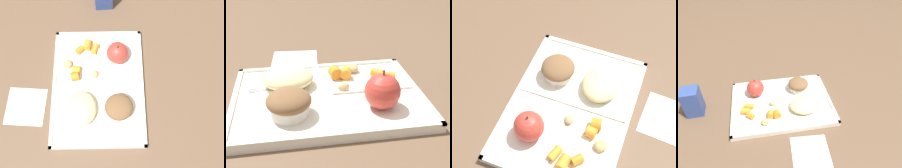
% 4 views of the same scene
% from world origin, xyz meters
% --- Properties ---
extents(ground, '(6.00, 6.00, 0.00)m').
position_xyz_m(ground, '(0.00, 0.00, 0.00)').
color(ground, brown).
extents(lunch_tray, '(0.40, 0.29, 0.02)m').
position_xyz_m(lunch_tray, '(-0.00, -0.00, 0.01)').
color(lunch_tray, white).
rests_on(lunch_tray, ground).
extents(green_apple, '(0.07, 0.07, 0.08)m').
position_xyz_m(green_apple, '(-0.10, 0.06, 0.05)').
color(green_apple, '#C63D33').
rests_on(green_apple, lunch_tray).
extents(bran_muffin, '(0.09, 0.09, 0.05)m').
position_xyz_m(bran_muffin, '(0.08, 0.06, 0.04)').
color(bran_muffin, silver).
rests_on(bran_muffin, lunch_tray).
extents(carrot_slice_large, '(0.03, 0.03, 0.03)m').
position_xyz_m(carrot_slice_large, '(-0.05, -0.07, 0.03)').
color(carrot_slice_large, orange).
rests_on(carrot_slice_large, lunch_tray).
extents(carrot_slice_diagonal, '(0.03, 0.03, 0.02)m').
position_xyz_m(carrot_slice_diagonal, '(-0.13, -0.06, 0.03)').
color(carrot_slice_diagonal, orange).
rests_on(carrot_slice_diagonal, lunch_tray).
extents(carrot_slice_near_corner, '(0.04, 0.03, 0.03)m').
position_xyz_m(carrot_slice_near_corner, '(-0.14, -0.04, 0.03)').
color(carrot_slice_near_corner, orange).
rests_on(carrot_slice_near_corner, lunch_tray).
extents(carrot_slice_back, '(0.04, 0.03, 0.02)m').
position_xyz_m(carrot_slice_back, '(-0.13, -0.01, 0.03)').
color(carrot_slice_back, orange).
rests_on(carrot_slice_back, lunch_tray).
extents(carrot_slice_center, '(0.03, 0.03, 0.03)m').
position_xyz_m(carrot_slice_center, '(-0.03, -0.07, 0.03)').
color(carrot_slice_center, orange).
rests_on(carrot_slice_center, lunch_tray).
extents(potato_chunk_browned, '(0.03, 0.02, 0.02)m').
position_xyz_m(potato_chunk_browned, '(-0.04, -0.01, 0.03)').
color(potato_chunk_browned, tan).
rests_on(potato_chunk_browned, lunch_tray).
extents(potato_chunk_wedge, '(0.04, 0.04, 0.02)m').
position_xyz_m(potato_chunk_wedge, '(-0.07, -0.10, 0.02)').
color(potato_chunk_wedge, tan).
rests_on(potato_chunk_wedge, lunch_tray).
extents(egg_noodle_pile, '(0.11, 0.09, 0.04)m').
position_xyz_m(egg_noodle_pile, '(0.08, -0.05, 0.04)').
color(egg_noodle_pile, beige).
rests_on(egg_noodle_pile, lunch_tray).
extents(meatball_back, '(0.04, 0.04, 0.04)m').
position_xyz_m(meatball_back, '(0.08, -0.05, 0.03)').
color(meatball_back, '#755B4C').
rests_on(meatball_back, lunch_tray).
extents(meatball_center, '(0.03, 0.03, 0.03)m').
position_xyz_m(meatball_center, '(0.09, -0.07, 0.03)').
color(meatball_center, brown).
rests_on(meatball_center, lunch_tray).
extents(meatball_side, '(0.03, 0.03, 0.03)m').
position_xyz_m(meatball_side, '(0.10, -0.07, 0.03)').
color(meatball_side, brown).
rests_on(meatball_side, lunch_tray).
extents(plastic_fork, '(0.14, 0.05, 0.00)m').
position_xyz_m(plastic_fork, '(0.11, -0.06, 0.02)').
color(plastic_fork, silver).
rests_on(plastic_fork, lunch_tray).
extents(paper_napkin, '(0.13, 0.13, 0.00)m').
position_xyz_m(paper_napkin, '(0.06, -0.23, 0.00)').
color(paper_napkin, white).
rests_on(paper_napkin, ground).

